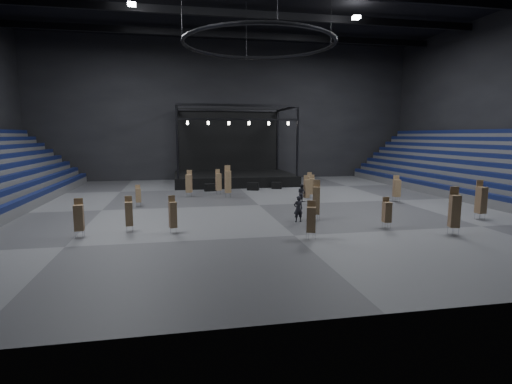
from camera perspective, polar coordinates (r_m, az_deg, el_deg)
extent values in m
plane|color=#4B4B4D|center=(33.48, 0.41, -1.87)|extent=(50.00, 50.00, 0.00)
cube|color=black|center=(53.82, -4.09, 11.50)|extent=(50.00, 0.20, 18.00)
cube|color=black|center=(13.45, 19.80, 21.39)|extent=(50.00, 0.20, 18.00)
cube|color=#0C1538|center=(34.68, -30.39, -1.06)|extent=(0.59, 40.00, 0.40)
cube|color=#0C1538|center=(34.90, -31.87, 0.13)|extent=(0.59, 40.00, 0.40)
cube|color=#4C4C4F|center=(43.06, 29.57, -0.19)|extent=(7.20, 40.00, 0.75)
cube|color=#0C1538|center=(40.93, 26.13, 0.47)|extent=(0.59, 40.00, 0.40)
cube|color=#4C4C4F|center=(43.30, 30.06, 0.32)|extent=(6.30, 40.00, 1.50)
cube|color=#0C1538|center=(41.40, 27.18, 1.53)|extent=(0.59, 40.00, 0.40)
cube|color=#4C4C4F|center=(43.56, 30.54, 0.82)|extent=(5.40, 40.00, 2.25)
cube|color=#0C1538|center=(41.89, 28.22, 2.56)|extent=(0.59, 40.00, 0.40)
cube|color=#4C4C4F|center=(43.82, 31.02, 1.31)|extent=(4.50, 40.00, 3.00)
cube|color=#0C1538|center=(42.41, 29.23, 3.56)|extent=(0.59, 40.00, 0.40)
cube|color=#4C4C4F|center=(44.09, 31.49, 1.81)|extent=(3.60, 40.00, 3.75)
cube|color=#0C1538|center=(42.96, 30.22, 4.54)|extent=(0.59, 40.00, 0.40)
cube|color=#4C4C4F|center=(44.36, 31.95, 2.29)|extent=(2.70, 40.00, 4.50)
cube|color=#0C1538|center=(43.53, 31.19, 5.50)|extent=(0.59, 40.00, 0.40)
cube|color=#4C4C4F|center=(44.64, 32.41, 2.77)|extent=(1.80, 40.00, 5.25)
cube|color=#0C1538|center=(44.13, 32.13, 6.42)|extent=(0.59, 40.00, 0.40)
cube|color=black|center=(48.55, -3.21, 1.95)|extent=(14.00, 10.00, 1.20)
cube|color=black|center=(53.03, -3.96, 7.44)|extent=(13.30, 0.30, 8.00)
cylinder|color=black|center=(43.23, -11.18, 7.03)|extent=(0.24, 0.24, 7.80)
cylinder|color=black|center=(52.43, -11.16, 7.19)|extent=(0.24, 0.24, 7.80)
cylinder|color=black|center=(45.18, 5.94, 7.18)|extent=(0.24, 0.24, 7.80)
cylinder|color=black|center=(54.05, 3.09, 7.36)|extent=(0.24, 0.24, 7.80)
cube|color=black|center=(43.83, -2.46, 12.29)|extent=(13.40, 0.25, 0.25)
cube|color=black|center=(52.92, -3.97, 11.56)|extent=(13.40, 0.25, 0.25)
cube|color=black|center=(43.75, -2.45, 10.33)|extent=(13.40, 0.20, 0.20)
cylinder|color=white|center=(43.26, -9.77, 9.72)|extent=(0.24, 0.24, 0.35)
cylinder|color=white|center=(43.36, -6.82, 9.77)|extent=(0.24, 0.24, 0.35)
cylinder|color=white|center=(43.58, -3.90, 9.80)|extent=(0.24, 0.24, 0.35)
cylinder|color=white|center=(43.91, -1.00, 9.81)|extent=(0.24, 0.24, 0.35)
cylinder|color=white|center=(44.34, 1.84, 9.79)|extent=(0.24, 0.24, 0.35)
cylinder|color=white|center=(44.88, 4.62, 9.74)|extent=(0.24, 0.24, 0.35)
torus|color=black|center=(33.75, 0.43, 20.42)|extent=(12.30, 12.30, 0.30)
cylinder|color=black|center=(35.99, 10.71, 23.61)|extent=(0.04, 0.04, 5.00)
cylinder|color=black|center=(40.07, -1.40, 22.12)|extent=(0.04, 0.04, 5.00)
cylinder|color=black|center=(33.75, -10.62, 24.68)|extent=(0.04, 0.04, 5.00)
cube|color=black|center=(41.46, -1.66, 24.07)|extent=(49.00, 0.35, 0.70)
cube|color=black|center=(49.11, -3.29, 21.52)|extent=(49.00, 0.35, 0.70)
cube|color=white|center=(38.05, -17.34, 24.25)|extent=(0.60, 0.60, 0.25)
cube|color=white|center=(41.34, 14.14, 23.02)|extent=(0.60, 0.60, 0.25)
cube|color=black|center=(42.01, -6.57, 0.66)|extent=(1.26, 0.80, 0.78)
cube|color=black|center=(42.41, -0.42, 0.80)|extent=(1.37, 1.06, 0.82)
cube|color=black|center=(43.61, 2.97, 0.94)|extent=(1.21, 0.91, 0.73)
cylinder|color=silver|center=(38.19, -9.82, -0.42)|extent=(0.03, 0.03, 0.43)
cylinder|color=silver|center=(38.59, -9.84, -0.33)|extent=(0.03, 0.03, 0.43)
cylinder|color=silver|center=(38.20, -9.21, -0.40)|extent=(0.03, 0.03, 0.43)
cylinder|color=silver|center=(38.60, -9.23, -0.31)|extent=(0.03, 0.03, 0.43)
cube|color=olive|center=(38.26, -9.56, 1.21)|extent=(0.66, 0.66, 1.69)
cube|color=olive|center=(38.37, -9.49, 2.42)|extent=(0.49, 0.22, 0.93)
cylinder|color=silver|center=(26.29, 17.96, -4.62)|extent=(0.03, 0.03, 0.38)
cylinder|color=silver|center=(26.60, 17.59, -4.46)|extent=(0.03, 0.03, 0.38)
cylinder|color=silver|center=(26.46, 18.65, -4.57)|extent=(0.03, 0.03, 0.38)
cylinder|color=silver|center=(26.77, 18.27, -4.41)|extent=(0.03, 0.03, 0.38)
cube|color=olive|center=(26.36, 18.20, -2.75)|extent=(0.46, 0.46, 1.28)
cube|color=olive|center=(26.43, 18.06, -1.43)|extent=(0.44, 0.06, 0.70)
cylinder|color=silver|center=(37.25, 7.79, -0.64)|extent=(0.03, 0.03, 0.37)
cylinder|color=silver|center=(37.58, 7.62, -0.56)|extent=(0.03, 0.03, 0.37)
cylinder|color=silver|center=(37.37, 8.30, -0.62)|extent=(0.03, 0.03, 0.37)
cylinder|color=silver|center=(37.69, 8.12, -0.54)|extent=(0.03, 0.03, 0.37)
cube|color=olive|center=(37.35, 7.99, 0.80)|extent=(0.56, 0.56, 1.46)
cube|color=olive|center=(37.45, 8.01, 1.87)|extent=(0.42, 0.19, 0.80)
cylinder|color=silver|center=(39.51, -5.60, -0.08)|extent=(0.03, 0.03, 0.39)
cylinder|color=silver|center=(39.87, -5.65, -0.01)|extent=(0.03, 0.03, 0.39)
cylinder|color=silver|center=(39.54, -5.07, -0.07)|extent=(0.03, 0.03, 0.39)
cylinder|color=silver|center=(39.91, -5.12, 0.01)|extent=(0.03, 0.03, 0.39)
cube|color=olive|center=(39.57, -5.38, 1.45)|extent=(0.58, 0.58, 1.68)
cube|color=olive|center=(39.67, -5.50, 2.61)|extent=(0.45, 0.18, 0.92)
cylinder|color=silver|center=(37.33, -4.31, -0.50)|extent=(0.03, 0.03, 0.46)
cylinder|color=silver|center=(37.76, -4.38, -0.40)|extent=(0.03, 0.03, 0.46)
cylinder|color=silver|center=(37.38, -3.64, -0.48)|extent=(0.03, 0.03, 0.46)
cylinder|color=silver|center=(37.81, -3.73, -0.38)|extent=(0.03, 0.03, 0.46)
cube|color=olive|center=(37.40, -4.03, 1.46)|extent=(0.56, 0.56, 2.05)
cube|color=olive|center=(37.53, -4.10, 2.98)|extent=(0.53, 0.08, 1.13)
cylinder|color=silver|center=(31.47, 29.29, -3.14)|extent=(0.03, 0.03, 0.46)
cylinder|color=silver|center=(31.79, 28.78, -3.00)|extent=(0.03, 0.03, 0.46)
cylinder|color=silver|center=(31.75, 29.89, -3.09)|extent=(0.03, 0.03, 0.46)
cylinder|color=silver|center=(32.07, 29.38, -2.95)|extent=(0.03, 0.03, 0.46)
cube|color=olive|center=(31.59, 29.48, -1.01)|extent=(0.59, 0.59, 1.83)
cube|color=olive|center=(31.64, 29.30, 0.60)|extent=(0.53, 0.11, 1.01)
cylinder|color=silver|center=(22.57, 7.52, -6.32)|extent=(0.03, 0.03, 0.41)
cylinder|color=silver|center=(22.93, 7.21, -6.08)|extent=(0.03, 0.03, 0.41)
cylinder|color=silver|center=(22.70, 8.47, -6.25)|extent=(0.03, 0.03, 0.41)
cylinder|color=silver|center=(23.06, 8.14, -6.02)|extent=(0.03, 0.03, 0.41)
cube|color=olive|center=(22.61, 7.88, -3.91)|extent=(0.63, 0.63, 1.42)
cube|color=olive|center=(22.68, 7.91, -2.17)|extent=(0.47, 0.21, 0.78)
cylinder|color=silver|center=(38.20, 7.52, -0.41)|extent=(0.03, 0.03, 0.38)
cylinder|color=silver|center=(38.54, 7.35, -0.33)|extent=(0.03, 0.03, 0.38)
cylinder|color=silver|center=(38.32, 8.03, -0.39)|extent=(0.03, 0.03, 0.38)
cylinder|color=silver|center=(38.66, 7.86, -0.31)|extent=(0.03, 0.03, 0.38)
cube|color=olive|center=(38.30, 7.72, 1.08)|extent=(0.46, 0.46, 1.56)
cube|color=olive|center=(38.40, 7.64, 2.19)|extent=(0.44, 0.06, 0.86)
cylinder|color=silver|center=(27.75, 8.32, -3.62)|extent=(0.03, 0.03, 0.40)
cylinder|color=silver|center=(28.10, 8.07, -3.47)|extent=(0.03, 0.03, 0.40)
cylinder|color=silver|center=(27.87, 9.07, -3.59)|extent=(0.03, 0.03, 0.40)
cylinder|color=silver|center=(28.23, 8.80, -3.43)|extent=(0.03, 0.03, 0.40)
cube|color=olive|center=(27.78, 8.61, -1.21)|extent=(0.63, 0.63, 1.89)
cube|color=olive|center=(27.85, 8.67, 0.67)|extent=(0.45, 0.23, 1.04)
cylinder|color=silver|center=(25.34, -18.04, -5.11)|extent=(0.03, 0.03, 0.37)
cylinder|color=silver|center=(25.68, -17.94, -4.93)|extent=(0.03, 0.03, 0.37)
cylinder|color=silver|center=(25.30, -17.25, -5.10)|extent=(0.03, 0.03, 0.37)
cylinder|color=silver|center=(25.64, -17.17, -4.92)|extent=(0.03, 0.03, 0.37)
cube|color=olive|center=(25.30, -17.69, -3.00)|extent=(0.49, 0.49, 1.46)
cube|color=olive|center=(25.37, -17.75, -1.42)|extent=(0.42, 0.10, 0.80)
cylinder|color=silver|center=(34.10, -16.73, -1.74)|extent=(0.03, 0.03, 0.34)
cylinder|color=silver|center=(34.42, -16.67, -1.65)|extent=(0.03, 0.03, 0.34)
cylinder|color=silver|center=(34.07, -16.18, -1.73)|extent=(0.03, 0.03, 0.34)
cylinder|color=silver|center=(34.39, -16.13, -1.63)|extent=(0.03, 0.03, 0.34)
cube|color=olive|center=(34.13, -16.48, -0.44)|extent=(0.48, 0.48, 1.16)
cube|color=olive|center=(34.23, -16.54, 0.48)|extent=(0.40, 0.13, 0.64)
cylinder|color=silver|center=(24.29, -12.12, -5.48)|extent=(0.03, 0.03, 0.34)
cylinder|color=silver|center=(24.61, -12.11, -5.30)|extent=(0.03, 0.03, 0.34)
cylinder|color=silver|center=(24.29, -11.35, -5.46)|extent=(0.03, 0.03, 0.34)
cylinder|color=silver|center=(24.60, -11.35, -5.29)|extent=(0.03, 0.03, 0.34)
cube|color=olive|center=(24.25, -11.80, -3.21)|extent=(0.51, 0.51, 1.55)
cube|color=olive|center=(24.28, -11.95, -1.46)|extent=(0.39, 0.16, 0.85)
cylinder|color=silver|center=(26.06, 26.24, -5.11)|extent=(0.03, 0.03, 0.44)
cylinder|color=silver|center=(26.38, 25.70, -4.93)|extent=(0.03, 0.03, 0.44)
cylinder|color=silver|center=(26.31, 26.97, -5.04)|extent=(0.03, 0.03, 0.44)
cylinder|color=silver|center=(26.63, 26.42, -4.86)|extent=(0.03, 0.03, 0.44)
cube|color=olive|center=(26.12, 26.49, -2.47)|extent=(0.65, 0.65, 1.91)
cube|color=olive|center=(26.19, 26.44, -0.43)|extent=(0.50, 0.20, 1.05)
cylinder|color=silver|center=(36.89, 19.28, -1.04)|extent=(0.03, 0.03, 0.45)
cylinder|color=silver|center=(37.26, 18.94, -0.94)|extent=(0.03, 0.03, 0.45)
cylinder|color=silver|center=(37.11, 19.85, -1.01)|extent=(0.03, 0.03, 0.45)
cylinder|color=silver|center=(37.48, 19.52, -0.91)|extent=(0.03, 0.03, 0.45)
cube|color=olive|center=(37.05, 19.47, 0.52)|extent=(0.62, 0.62, 1.50)
cube|color=olive|center=(37.18, 19.39, 1.64)|extent=(0.53, 0.15, 0.83)
cylinder|color=silver|center=(35.26, 7.04, -1.14)|extent=(0.03, 0.03, 0.35)
cylinder|color=silver|center=(35.57, 6.88, -1.05)|extent=(0.03, 0.03, 0.35)
cylinder|color=silver|center=(35.36, 7.55, -1.12)|extent=(0.03, 0.03, 0.35)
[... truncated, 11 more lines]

